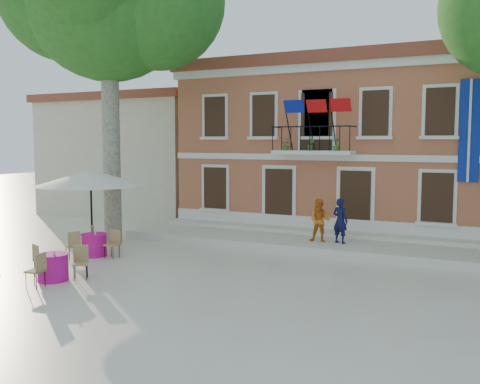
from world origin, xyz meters
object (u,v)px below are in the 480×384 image
at_px(patio_umbrella, 91,178).
at_px(pedestrian_navy, 340,221).
at_px(pedestrian_orange, 320,220).
at_px(cafe_table_3, 94,244).
at_px(cafe_table_1, 53,266).

relative_size(patio_umbrella, pedestrian_navy, 2.41).
height_order(pedestrian_orange, cafe_table_3, pedestrian_orange).
distance_m(patio_umbrella, pedestrian_navy, 9.11).
height_order(patio_umbrella, cafe_table_3, patio_umbrella).
bearing_deg(cafe_table_1, pedestrian_navy, 50.56).
relative_size(patio_umbrella, cafe_table_3, 2.09).
relative_size(pedestrian_orange, cafe_table_1, 0.85).
relative_size(pedestrian_navy, cafe_table_3, 0.87).
bearing_deg(cafe_table_3, patio_umbrella, 134.77).
xyz_separation_m(pedestrian_navy, cafe_table_3, (-7.38, -4.47, -0.68)).
xyz_separation_m(patio_umbrella, cafe_table_3, (0.83, -0.84, -2.19)).
distance_m(patio_umbrella, cafe_table_1, 4.91).
bearing_deg(patio_umbrella, pedestrian_orange, 25.24).
height_order(pedestrian_navy, pedestrian_orange, pedestrian_navy).
bearing_deg(pedestrian_orange, patio_umbrella, -160.88).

